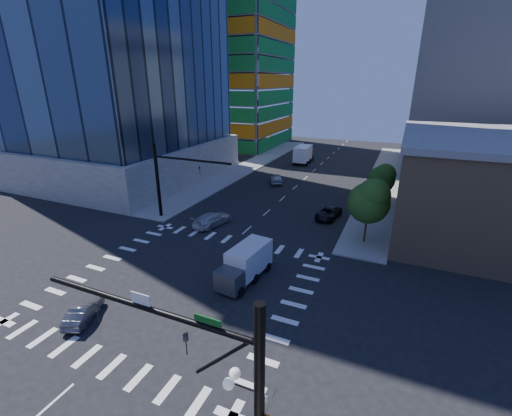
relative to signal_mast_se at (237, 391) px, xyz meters
The scene contains 18 objects.
ground 16.42m from the signal_mast_se, 132.67° to the left, with size 160.00×160.00×0.00m, color black.
road_markings 16.42m from the signal_mast_se, 132.67° to the left, with size 20.00×20.00×0.01m, color silver.
sidewalk_ne 51.77m from the signal_mast_se, 87.89° to the left, with size 5.00×60.00×0.15m, color gray.
sidewalk_nw 56.66m from the signal_mast_se, 114.16° to the left, with size 5.00×60.00×0.15m, color gray.
construction_building 84.98m from the signal_mast_se, 117.37° to the left, with size 25.16×34.50×70.60m.
commercial_building 36.46m from the signal_mast_se, 66.74° to the left, with size 20.50×22.50×10.60m.
bg_building_ne 69.08m from the signal_mast_se, 76.15° to the left, with size 24.00×30.00×28.00m, color slate.
signal_mast_se is the anchor object (origin of this frame).
signal_mast_nw 30.88m from the signal_mast_se, 131.85° to the left, with size 10.20×0.40×9.00m.
tree_south 25.49m from the signal_mast_se, 85.44° to the left, with size 4.16×4.16×6.82m.
tree_north 37.49m from the signal_mast_se, 86.44° to the left, with size 3.54×3.52×5.78m.
no_parking_sign 4.41m from the signal_mast_se, 87.74° to the left, with size 0.30×0.06×2.20m.
car_nb_far 31.20m from the signal_mast_se, 95.56° to the left, with size 2.16×4.69×1.30m, color black.
car_sb_near 27.89m from the signal_mast_se, 122.66° to the left, with size 2.10×5.18×1.50m, color silver.
car_sb_mid 45.08m from the signal_mast_se, 108.38° to the left, with size 1.85×4.59×1.56m, color #A6A9AE.
car_sb_cross 16.07m from the signal_mast_se, 161.14° to the left, with size 1.30×3.71×1.22m, color #525157.
box_truck_near 15.85m from the signal_mast_se, 114.77° to the left, with size 2.94×5.67×2.85m.
box_truck_far 60.78m from the signal_mast_se, 103.58° to the left, with size 3.15×6.86×3.54m.
Camera 1 is at (15.04, -19.91, 15.80)m, focal length 24.00 mm.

